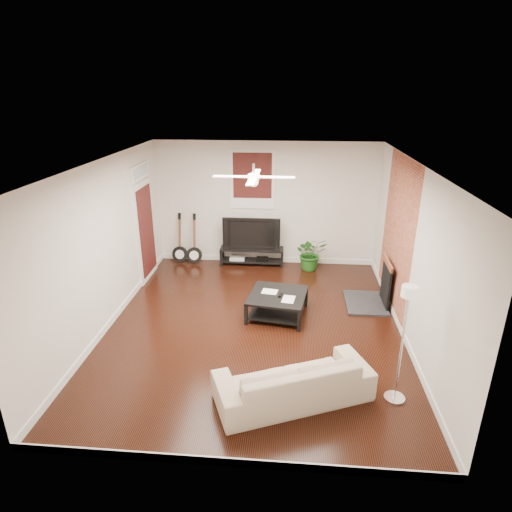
% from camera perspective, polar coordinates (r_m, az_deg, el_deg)
% --- Properties ---
extents(room, '(5.01, 6.01, 2.81)m').
position_cam_1_polar(room, '(6.97, -0.28, 0.72)').
color(room, black).
rests_on(room, ground).
extents(brick_accent, '(0.02, 2.20, 2.80)m').
position_cam_1_polar(brick_accent, '(8.11, 18.19, 2.64)').
color(brick_accent, '#964D30').
rests_on(brick_accent, floor).
extents(fireplace, '(0.80, 1.10, 0.92)m').
position_cam_1_polar(fireplace, '(8.39, 15.54, -3.37)').
color(fireplace, black).
rests_on(fireplace, floor).
extents(window_back, '(1.00, 0.06, 1.30)m').
position_cam_1_polar(window_back, '(9.70, -0.48, 10.03)').
color(window_back, '#33110E').
rests_on(window_back, wall_back).
extents(door_left, '(0.08, 1.00, 2.50)m').
position_cam_1_polar(door_left, '(9.31, -14.50, 4.41)').
color(door_left, white).
rests_on(door_left, wall_left).
extents(tv_stand, '(1.46, 0.39, 0.41)m').
position_cam_1_polar(tv_stand, '(10.01, -0.55, -0.03)').
color(tv_stand, black).
rests_on(tv_stand, floor).
extents(tv, '(1.30, 0.17, 0.75)m').
position_cam_1_polar(tv, '(9.83, -0.55, 3.15)').
color(tv, black).
rests_on(tv, tv_stand).
extents(coffee_table, '(1.12, 1.12, 0.41)m').
position_cam_1_polar(coffee_table, '(7.83, 2.85, -6.46)').
color(coffee_table, black).
rests_on(coffee_table, floor).
extents(sofa, '(2.19, 1.52, 0.60)m').
position_cam_1_polar(sofa, '(5.88, 4.97, -15.98)').
color(sofa, '#C5AF94').
rests_on(sofa, floor).
extents(floor_lamp, '(0.36, 0.36, 1.67)m').
position_cam_1_polar(floor_lamp, '(5.84, 18.77, -11.14)').
color(floor_lamp, silver).
rests_on(floor_lamp, floor).
extents(potted_plant, '(0.81, 0.74, 0.77)m').
position_cam_1_polar(potted_plant, '(9.76, 7.27, 0.37)').
color(potted_plant, '#1F5C1A').
rests_on(potted_plant, floor).
extents(guitar_left, '(0.38, 0.28, 1.19)m').
position_cam_1_polar(guitar_left, '(10.14, -10.18, 2.26)').
color(guitar_left, black).
rests_on(guitar_left, floor).
extents(guitar_right, '(0.38, 0.27, 1.19)m').
position_cam_1_polar(guitar_right, '(10.03, -8.29, 2.16)').
color(guitar_right, black).
rests_on(guitar_right, floor).
extents(ceiling_fan, '(1.24, 1.24, 0.32)m').
position_cam_1_polar(ceiling_fan, '(6.64, -0.30, 10.45)').
color(ceiling_fan, white).
rests_on(ceiling_fan, ceiling).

